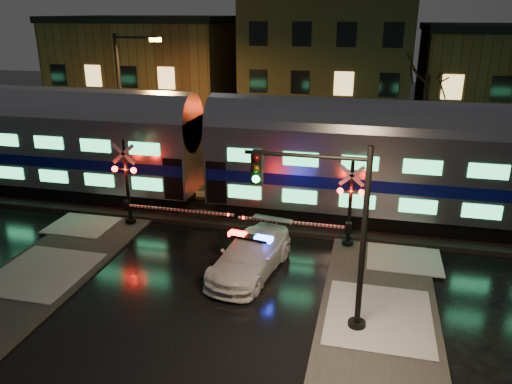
{
  "coord_description": "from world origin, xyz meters",
  "views": [
    {
      "loc": [
        5.82,
        -17.98,
        9.84
      ],
      "look_at": [
        0.91,
        2.5,
        2.2
      ],
      "focal_mm": 35.0,
      "sensor_mm": 36.0,
      "label": 1
    }
  ],
  "objects_px": {
    "crossing_signal_left": "(134,192)",
    "traffic_light": "(331,236)",
    "streetlight": "(125,98)",
    "crossing_signal_right": "(341,213)",
    "police_car": "(250,255)"
  },
  "relations": [
    {
      "from": "crossing_signal_right",
      "to": "crossing_signal_left",
      "type": "height_order",
      "value": "crossing_signal_left"
    },
    {
      "from": "crossing_signal_left",
      "to": "traffic_light",
      "type": "xyz_separation_m",
      "value": [
        9.84,
        -6.09,
        1.54
      ]
    },
    {
      "from": "police_car",
      "to": "streetlight",
      "type": "height_order",
      "value": "streetlight"
    },
    {
      "from": "traffic_light",
      "to": "police_car",
      "type": "bearing_deg",
      "value": 151.81
    },
    {
      "from": "crossing_signal_right",
      "to": "streetlight",
      "type": "bearing_deg",
      "value": 153.41
    },
    {
      "from": "crossing_signal_right",
      "to": "crossing_signal_left",
      "type": "relative_size",
      "value": 0.93
    },
    {
      "from": "crossing_signal_left",
      "to": "traffic_light",
      "type": "relative_size",
      "value": 0.97
    },
    {
      "from": "traffic_light",
      "to": "streetlight",
      "type": "relative_size",
      "value": 0.72
    },
    {
      "from": "streetlight",
      "to": "crossing_signal_right",
      "type": "bearing_deg",
      "value": -26.59
    },
    {
      "from": "police_car",
      "to": "traffic_light",
      "type": "relative_size",
      "value": 0.87
    },
    {
      "from": "police_car",
      "to": "crossing_signal_left",
      "type": "distance_m",
      "value": 7.28
    },
    {
      "from": "police_car",
      "to": "crossing_signal_right",
      "type": "bearing_deg",
      "value": 53.16
    },
    {
      "from": "crossing_signal_right",
      "to": "streetlight",
      "type": "height_order",
      "value": "streetlight"
    },
    {
      "from": "streetlight",
      "to": "traffic_light",
      "type": "bearing_deg",
      "value": -43.53
    },
    {
      "from": "traffic_light",
      "to": "crossing_signal_right",
      "type": "bearing_deg",
      "value": 104.12
    }
  ]
}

